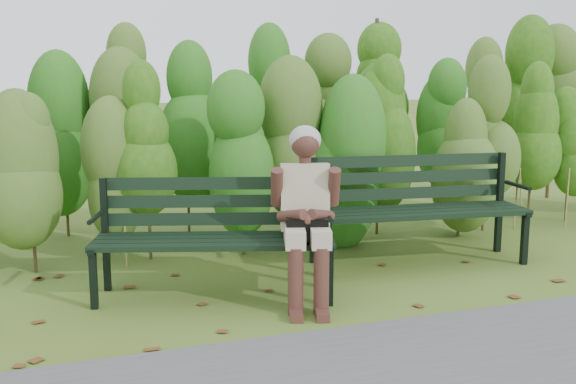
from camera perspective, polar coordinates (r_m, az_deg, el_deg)
name	(u,v)px	position (r m, az deg, el deg)	size (l,w,h in m)	color
ground	(302,288)	(5.61, 1.20, -8.14)	(80.00, 80.00, 0.00)	#495D1A
hedge_band	(240,121)	(7.13, -4.06, 5.97)	(11.04, 1.67, 2.42)	#47381E
leaf_litter	(270,297)	(5.39, -1.52, -8.90)	(5.34, 2.18, 0.01)	brown
bench_left	(214,227)	(5.36, -6.24, -3.00)	(1.95, 1.12, 0.93)	black
bench_right	(415,200)	(6.41, 10.72, -0.66)	(2.05, 0.88, 0.99)	black
seated_woman	(306,204)	(5.13, 1.52, -1.04)	(0.59, 0.84, 1.36)	#B6AB8E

